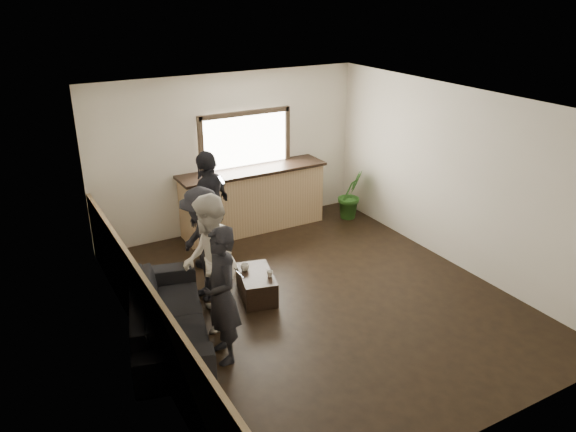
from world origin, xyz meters
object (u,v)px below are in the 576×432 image
person_a (222,295)px  person_b (210,263)px  cup_b (270,274)px  potted_plant (351,194)px  person_d (210,209)px  bar_counter (253,195)px  sofa (168,314)px  person_c (203,244)px  coffee_table (257,285)px  cup_a (245,267)px

person_a → person_b: 0.73m
cup_b → potted_plant: size_ratio=0.10×
person_d → bar_counter: bearing=177.3°
sofa → person_c: person_c is taller
sofa → person_a: size_ratio=1.36×
person_b → person_d: 1.76m
potted_plant → person_a: (-3.85, -2.85, 0.38)m
potted_plant → bar_counter: bearing=166.6°
sofa → coffee_table: 1.48m
person_c → potted_plant: bearing=108.8°
potted_plant → person_a: size_ratio=0.55×
person_b → potted_plant: bearing=140.7°
coffee_table → person_a: person_a is taller
coffee_table → potted_plant: potted_plant is taller
person_c → cup_b: bearing=53.1°
cup_a → person_c: bearing=162.0°
cup_a → person_a: person_a is taller
person_d → potted_plant: bearing=148.2°
sofa → cup_a: bearing=-53.5°
cup_a → cup_b: (0.23, -0.34, -0.01)m
cup_a → person_a: (-0.87, -1.25, 0.44)m
bar_counter → cup_b: (-0.90, -2.38, -0.24)m
sofa → person_a: (0.45, -0.71, 0.51)m
bar_counter → person_d: bar_counter is taller
coffee_table → cup_b: size_ratio=8.98×
person_b → sofa: bearing=-69.7°
coffee_table → potted_plant: size_ratio=0.87×
sofa → person_b: bearing=-75.9°
sofa → person_c: size_ratio=1.39×
cup_b → person_b: person_b is taller
bar_counter → cup_b: size_ratio=29.63×
cup_b → potted_plant: bearing=35.2°
sofa → bar_counter: bearing=-29.1°
sofa → coffee_table: (1.42, 0.37, -0.15)m
potted_plant → person_b: person_b is taller
person_a → coffee_table: bearing=141.3°
person_a → person_b: bearing=171.4°
coffee_table → cup_a: size_ratio=6.62×
potted_plant → cup_a: bearing=-151.7°
coffee_table → cup_a: (-0.10, 0.17, 0.23)m
cup_a → person_c: (-0.54, 0.18, 0.42)m
potted_plant → person_c: bearing=-157.9°
person_a → person_d: person_d is taller
cup_b → person_d: (-0.30, 1.42, 0.54)m
person_c → sofa: bearing=-50.9°
person_d → cup_b: bearing=60.5°
person_a → person_c: (0.33, 1.43, -0.02)m
cup_b → person_d: size_ratio=0.05×
bar_counter → person_c: size_ratio=1.63×
person_c → person_d: bearing=149.5°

